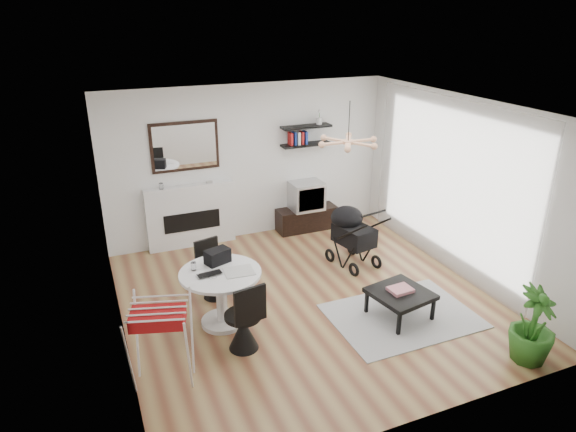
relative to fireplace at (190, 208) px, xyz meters
name	(u,v)px	position (x,y,z in m)	size (l,w,h in m)	color
floor	(308,300)	(1.10, -2.42, -0.69)	(5.00, 5.00, 0.00)	brown
ceiling	(312,109)	(1.10, -2.42, 2.01)	(5.00, 5.00, 0.00)	white
wall_back	(249,162)	(1.10, 0.08, 0.66)	(5.00, 5.00, 0.00)	white
wall_left	(112,242)	(-1.40, -2.42, 0.66)	(5.00, 5.00, 0.00)	white
wall_right	(462,188)	(3.60, -2.42, 0.66)	(5.00, 5.00, 0.00)	white
sheer_curtain	(447,184)	(3.50, -2.22, 0.66)	(0.04, 3.60, 2.60)	white
fireplace	(190,208)	(0.00, 0.00, 0.00)	(1.50, 0.17, 2.16)	white
shelf_lower	(306,144)	(2.12, -0.05, 0.91)	(0.90, 0.25, 0.04)	black
shelf_upper	(306,127)	(2.12, -0.05, 1.23)	(0.90, 0.25, 0.04)	black
pendant_lamp	(348,142)	(1.80, -2.12, 1.46)	(0.90, 0.90, 0.10)	tan
tv_console	(307,219)	(2.12, -0.13, -0.47)	(1.12, 0.39, 0.42)	black
crt_tv	(306,195)	(2.10, -0.13, -0.01)	(0.58, 0.51, 0.51)	#B7B7B9
dining_table	(221,290)	(-0.18, -2.52, -0.18)	(1.04, 1.04, 0.76)	white
laptop	(211,276)	(-0.32, -2.60, 0.09)	(0.31, 0.20, 0.02)	black
black_bag	(217,256)	(-0.14, -2.27, 0.17)	(0.32, 0.19, 0.19)	black
newspaper	(239,271)	(0.04, -2.61, 0.08)	(0.37, 0.30, 0.01)	silver
drinking_glass	(194,266)	(-0.48, -2.35, 0.13)	(0.07, 0.07, 0.11)	white
chair_far	(214,280)	(-0.10, -1.82, -0.42)	(0.43, 0.44, 0.84)	black
chair_near	(244,328)	(-0.09, -3.15, -0.39)	(0.46, 0.47, 0.93)	black
drying_rack	(162,343)	(-1.08, -3.37, -0.18)	(0.79, 0.76, 0.97)	white
stroller	(351,237)	(2.21, -1.65, -0.24)	(0.68, 0.91, 1.05)	black
rug	(402,316)	(2.08, -3.29, -0.68)	(1.90, 1.37, 0.01)	#ABABAB
coffee_table	(400,294)	(2.04, -3.27, -0.35)	(0.83, 0.83, 0.37)	black
magazines	(400,290)	(2.04, -3.26, -0.28)	(0.30, 0.24, 0.04)	#E43950
potted_plant	(533,326)	(2.92, -4.62, -0.22)	(0.52, 0.52, 0.93)	#29631C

